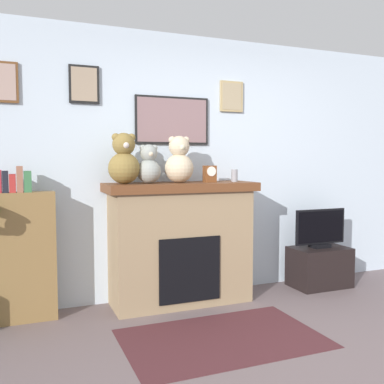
# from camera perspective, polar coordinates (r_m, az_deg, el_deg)

# --- Properties ---
(ground_plane) EXTENTS (12.00, 12.00, 0.00)m
(ground_plane) POSITION_cam_1_polar(r_m,az_deg,el_deg) (3.11, 17.76, -22.11)
(ground_plane) COLOR #6D5C5E
(back_wall) EXTENTS (5.20, 0.15, 2.60)m
(back_wall) POSITION_cam_1_polar(r_m,az_deg,el_deg) (4.51, 1.64, 3.42)
(back_wall) COLOR silver
(back_wall) RESTS_ON ground_plane
(fireplace) EXTENTS (1.43, 0.54, 1.16)m
(fireplace) POSITION_cam_1_polar(r_m,az_deg,el_deg) (4.16, -1.49, -6.64)
(fireplace) COLOR #927958
(fireplace) RESTS_ON ground_plane
(bookshelf) EXTENTS (0.49, 0.16, 1.32)m
(bookshelf) POSITION_cam_1_polar(r_m,az_deg,el_deg) (3.95, -21.05, -7.41)
(bookshelf) COLOR olive
(bookshelf) RESTS_ON ground_plane
(tv_stand) EXTENTS (0.61, 0.40, 0.43)m
(tv_stand) POSITION_cam_1_polar(r_m,az_deg,el_deg) (4.96, 16.39, -9.42)
(tv_stand) COLOR black
(tv_stand) RESTS_ON ground_plane
(television) EXTENTS (0.61, 0.14, 0.42)m
(television) POSITION_cam_1_polar(r_m,az_deg,el_deg) (4.88, 16.50, -4.68)
(television) COLOR black
(television) RESTS_ON tv_stand
(area_rug) EXTENTS (1.52, 0.96, 0.01)m
(area_rug) POSITION_cam_1_polar(r_m,az_deg,el_deg) (3.52, 4.02, -18.61)
(area_rug) COLOR #4B2428
(area_rug) RESTS_ON ground_plane
(candle_jar) EXTENTS (0.06, 0.06, 0.12)m
(candle_jar) POSITION_cam_1_polar(r_m,az_deg,el_deg) (4.30, 5.60, 2.17)
(candle_jar) COLOR gray
(candle_jar) RESTS_ON fireplace
(mantel_clock) EXTENTS (0.12, 0.09, 0.16)m
(mantel_clock) POSITION_cam_1_polar(r_m,az_deg,el_deg) (4.18, 2.34, 2.41)
(mantel_clock) COLOR brown
(mantel_clock) RESTS_ON fireplace
(teddy_bear_tan) EXTENTS (0.28, 0.28, 0.45)m
(teddy_bear_tan) POSITION_cam_1_polar(r_m,az_deg,el_deg) (3.91, -8.93, 4.04)
(teddy_bear_tan) COLOR olive
(teddy_bear_tan) RESTS_ON fireplace
(teddy_bear_grey) EXTENTS (0.22, 0.22, 0.36)m
(teddy_bear_grey) POSITION_cam_1_polar(r_m,az_deg,el_deg) (3.97, -5.70, 3.43)
(teddy_bear_grey) COLOR gray
(teddy_bear_grey) RESTS_ON fireplace
(teddy_bear_cream) EXTENTS (0.27, 0.27, 0.44)m
(teddy_bear_cream) POSITION_cam_1_polar(r_m,az_deg,el_deg) (4.06, -1.70, 3.99)
(teddy_bear_cream) COLOR beige
(teddy_bear_cream) RESTS_ON fireplace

